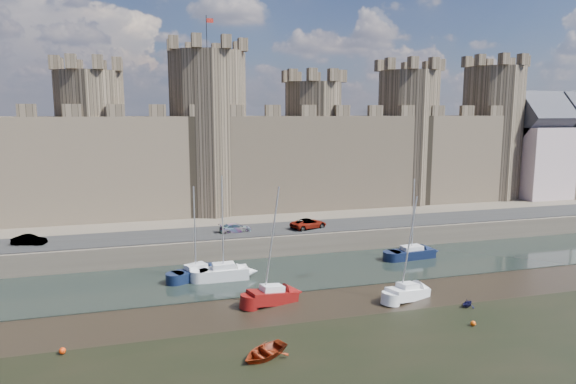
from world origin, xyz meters
The scene contains 16 objects.
water_channel centered at (0.00, 24.00, 0.04)m, with size 160.00×12.00×0.08m, color black.
quay centered at (0.00, 60.00, 1.25)m, with size 160.00×60.00×2.50m, color #4C443A.
road centered at (0.00, 34.00, 2.55)m, with size 160.00×7.00×0.10m, color black.
castle centered at (-0.64, 48.00, 11.67)m, with size 108.50×11.00×29.00m.
car_1 centered at (-19.90, 33.91, 3.09)m, with size 1.25×3.59×1.18m, color gray.
car_2 centered at (3.13, 33.72, 3.06)m, with size 1.58×3.89×1.13m, color gray.
car_3 centered at (12.38, 33.11, 3.16)m, with size 2.19×4.76×1.32m, color gray.
sailboat_1 centered at (-2.64, 24.63, 0.77)m, with size 5.15×3.69×9.63m.
sailboat_2 centered at (0.06, 23.58, 0.85)m, with size 5.01×2.02×10.75m.
sailboat_3 centered at (22.56, 25.20, 0.74)m, with size 5.52×2.51×9.43m.
sailboat_4 centered at (3.28, 15.93, 0.78)m, with size 4.88×2.94×10.69m.
sailboat_5 centered at (15.57, 13.53, 0.70)m, with size 4.80×3.19×9.66m.
dinghy_4 centered at (0.18, 5.96, 0.37)m, with size 2.54×0.74×3.55m, color maroon.
dinghy_7 centered at (19.70, 10.26, 0.36)m, with size 1.19×0.73×1.38m, color black.
buoy_1 centered at (-13.56, 10.50, 0.24)m, with size 0.49×0.49×0.49m, color red.
buoy_3 centered at (17.68, 6.62, 0.21)m, with size 0.43×0.43×0.43m, color #E74F0A.
Camera 1 is at (-7.50, -27.02, 17.14)m, focal length 32.00 mm.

